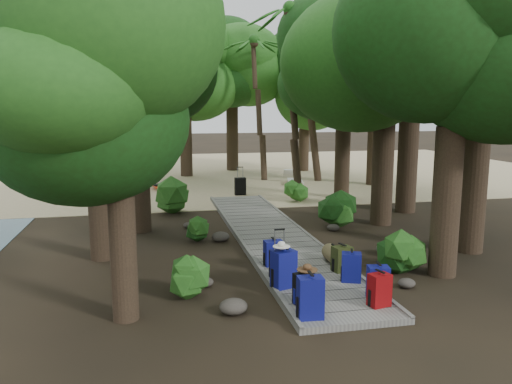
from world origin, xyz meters
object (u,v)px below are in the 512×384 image
object	(u,v)px
kayak	(158,186)
backpack_right_b	(378,281)
backpack_left_b	(304,287)
duffel_right_khaki	(334,255)
backpack_left_a	(310,295)
backpack_right_c	(351,266)
suitcase_on_boardwalk	(279,265)
backpack_right_a	(379,288)
lone_suitcase_on_sand	(240,186)
sun_lounger	(295,177)
backpack_left_d	(274,252)
backpack_right_d	(342,257)
backpack_left_c	(284,267)

from	to	relation	value
kayak	backpack_right_b	bearing A→B (deg)	-90.50
backpack_left_b	duffel_right_khaki	distance (m)	2.55
backpack_left_a	backpack_right_c	distance (m)	2.04
suitcase_on_boardwalk	backpack_left_b	bearing A→B (deg)	-88.11
backpack_left_a	backpack_right_b	xyz separation A→B (m)	(1.47, 0.56, -0.05)
backpack_left_a	backpack_right_a	distance (m)	1.37
backpack_right_a	suitcase_on_boardwalk	distance (m)	2.20
backpack_left_a	lone_suitcase_on_sand	distance (m)	12.58
lone_suitcase_on_sand	sun_lounger	bearing A→B (deg)	38.96
backpack_right_c	backpack_right_b	bearing A→B (deg)	-62.84
backpack_left_d	suitcase_on_boardwalk	distance (m)	0.91
backpack_left_a	backpack_right_c	xyz separation A→B (m)	(1.36, 1.53, -0.07)
backpack_right_c	suitcase_on_boardwalk	xyz separation A→B (m)	(-1.38, 0.43, -0.03)
backpack_left_d	backpack_right_d	size ratio (longest dim) A/B	1.03
backpack_left_d	kayak	size ratio (longest dim) A/B	0.18
backpack_left_b	suitcase_on_boardwalk	xyz separation A→B (m)	(-0.10, 1.36, -0.01)
backpack_right_d	duffel_right_khaki	world-z (taller)	backpack_right_d
backpack_left_b	backpack_right_b	bearing A→B (deg)	-15.74
backpack_left_d	backpack_right_b	bearing A→B (deg)	-62.10
backpack_right_b	backpack_right_d	distance (m)	1.61
backpack_left_b	backpack_right_c	size ratio (longest dim) A/B	0.96
backpack_left_c	sun_lounger	distance (m)	14.04
backpack_right_c	backpack_left_c	bearing A→B (deg)	-157.94
backpack_right_d	backpack_right_b	bearing A→B (deg)	-100.34
backpack_left_c	sun_lounger	world-z (taller)	backpack_left_c
backpack_right_b	backpack_left_c	bearing A→B (deg)	158.74
backpack_right_a	duffel_right_khaki	distance (m)	2.51
duffel_right_khaki	sun_lounger	world-z (taller)	sun_lounger
duffel_right_khaki	kayak	bearing A→B (deg)	108.12
backpack_left_d	kayak	distance (m)	11.88
backpack_left_c	duffel_right_khaki	bearing A→B (deg)	20.85
backpack_right_d	duffel_right_khaki	distance (m)	0.59
duffel_right_khaki	backpack_left_d	bearing A→B (deg)	175.80
duffel_right_khaki	kayak	xyz separation A→B (m)	(-3.68, 11.77, -0.12)
backpack_left_d	duffel_right_khaki	size ratio (longest dim) A/B	1.09
lone_suitcase_on_sand	backpack_left_a	bearing A→B (deg)	-93.94
backpack_left_c	duffel_right_khaki	distance (m)	1.97
duffel_right_khaki	sun_lounger	size ratio (longest dim) A/B	0.28
backpack_left_b	duffel_right_khaki	world-z (taller)	backpack_left_b
backpack_left_b	duffel_right_khaki	xyz separation A→B (m)	(1.38, 2.14, -0.12)
lone_suitcase_on_sand	kayak	distance (m)	3.85
backpack_right_a	backpack_right_b	xyz separation A→B (m)	(0.13, 0.32, 0.02)
backpack_left_c	kayak	bearing A→B (deg)	80.52
backpack_left_b	lone_suitcase_on_sand	size ratio (longest dim) A/B	0.87
backpack_left_c	backpack_left_d	distance (m)	1.38
backpack_left_a	duffel_right_khaki	distance (m)	3.11
suitcase_on_boardwalk	backpack_right_d	bearing A→B (deg)	6.04
sun_lounger	backpack_right_d	bearing A→B (deg)	-89.83
backpack_left_b	sun_lounger	distance (m)	14.85
lone_suitcase_on_sand	backpack_left_c	bearing A→B (deg)	-94.87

